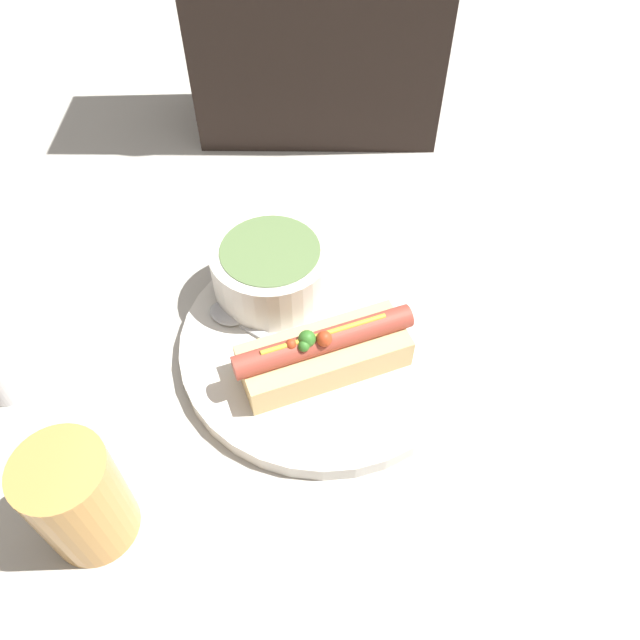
# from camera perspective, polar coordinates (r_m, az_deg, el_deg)

# --- Properties ---
(ground_plane) EXTENTS (4.00, 4.00, 0.00)m
(ground_plane) POSITION_cam_1_polar(r_m,az_deg,el_deg) (0.64, 0.00, -2.57)
(ground_plane) COLOR #BCB7AD
(dinner_plate) EXTENTS (0.29, 0.29, 0.02)m
(dinner_plate) POSITION_cam_1_polar(r_m,az_deg,el_deg) (0.63, 0.00, -2.10)
(dinner_plate) COLOR white
(dinner_plate) RESTS_ON ground_plane
(hot_dog) EXTENTS (0.17, 0.11, 0.06)m
(hot_dog) POSITION_cam_1_polar(r_m,az_deg,el_deg) (0.58, 0.09, -2.96)
(hot_dog) COLOR #E5C17F
(hot_dog) RESTS_ON dinner_plate
(soup_bowl) EXTENTS (0.12, 0.12, 0.06)m
(soup_bowl) POSITION_cam_1_polar(r_m,az_deg,el_deg) (0.64, -4.84, 4.82)
(soup_bowl) COLOR silver
(soup_bowl) RESTS_ON dinner_plate
(spoon) EXTENTS (0.14, 0.11, 0.01)m
(spoon) POSITION_cam_1_polar(r_m,az_deg,el_deg) (0.63, -7.17, -0.44)
(spoon) COLOR #B7B7BC
(spoon) RESTS_ON dinner_plate
(drinking_glass) EXTENTS (0.07, 0.07, 0.11)m
(drinking_glass) POSITION_cam_1_polar(r_m,az_deg,el_deg) (0.53, -21.66, -14.96)
(drinking_glass) COLOR #D8994C
(drinking_glass) RESTS_ON ground_plane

